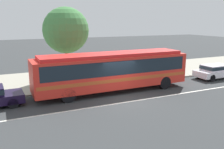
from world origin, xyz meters
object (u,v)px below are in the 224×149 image
(pedestrian_waiting_near_sign, at_px, (93,70))
(bus_stop_sign, at_px, (155,62))
(sedan_far_ahead, at_px, (216,71))
(transit_bus, at_px, (113,69))
(street_tree_near_stop, at_px, (66,30))

(pedestrian_waiting_near_sign, relative_size, bus_stop_sign, 0.73)
(pedestrian_waiting_near_sign, xyz_separation_m, bus_stop_sign, (5.63, -1.14, 0.49))
(sedan_far_ahead, bearing_deg, transit_bus, 179.40)
(bus_stop_sign, height_order, street_tree_near_stop, street_tree_near_stop)
(transit_bus, height_order, pedestrian_waiting_near_sign, transit_bus)
(bus_stop_sign, xyz_separation_m, street_tree_near_stop, (-7.54, 2.53, 2.88))
(bus_stop_sign, bearing_deg, street_tree_near_stop, 161.44)
(transit_bus, height_order, street_tree_near_stop, street_tree_near_stop)
(street_tree_near_stop, bearing_deg, sedan_far_ahead, -20.04)
(transit_bus, xyz_separation_m, street_tree_near_stop, (-2.34, 4.61, 2.76))
(sedan_far_ahead, bearing_deg, pedestrian_waiting_near_sign, 163.22)
(sedan_far_ahead, xyz_separation_m, street_tree_near_stop, (-12.95, 4.72, 3.76))
(sedan_far_ahead, distance_m, pedestrian_waiting_near_sign, 11.54)
(sedan_far_ahead, height_order, pedestrian_waiting_near_sign, pedestrian_waiting_near_sign)
(transit_bus, xyz_separation_m, sedan_far_ahead, (10.61, -0.11, -1.00))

